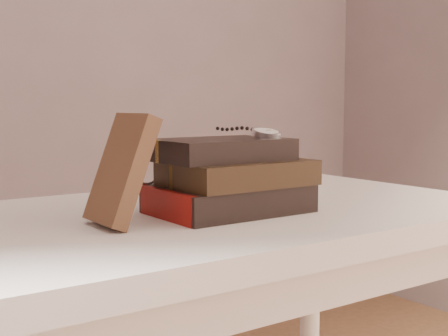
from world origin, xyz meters
TOP-DOWN VIEW (x-y plane):
  - table at (0.00, 0.35)m, footprint 1.00×0.60m
  - book_stack at (-0.02, 0.30)m, footprint 0.25×0.17m
  - journal at (-0.21, 0.30)m, footprint 0.08×0.10m
  - pocket_watch at (0.05, 0.29)m, footprint 0.05×0.15m
  - eyeglasses at (-0.11, 0.38)m, footprint 0.10×0.12m

SIDE VIEW (x-z plane):
  - table at x=0.00m, z-range 0.28..1.03m
  - book_stack at x=-0.02m, z-range 0.75..0.87m
  - eyeglasses at x=-0.11m, z-range 0.80..0.84m
  - journal at x=-0.21m, z-range 0.75..0.92m
  - pocket_watch at x=0.05m, z-range 0.87..0.89m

